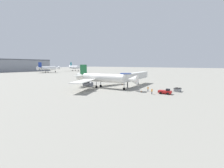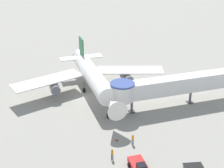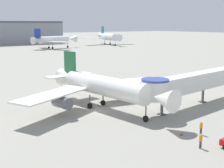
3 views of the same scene
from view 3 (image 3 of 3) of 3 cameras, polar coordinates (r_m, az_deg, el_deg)
name	(u,v)px [view 3 (image 3 of 3)]	position (r m, az deg, el deg)	size (l,w,h in m)	color
ground_plane	(98,111)	(50.03, -2.56, -4.95)	(800.00, 800.00, 0.00)	gray
main_airplane	(102,86)	(50.48, -1.80, -0.42)	(30.30, 26.04, 8.83)	white
jet_bridge	(188,83)	(53.03, 13.75, 0.17)	(24.04, 5.93, 5.76)	silver
traffic_cone_near_nose	(181,133)	(40.47, 12.57, -8.68)	(0.37, 0.37, 0.62)	black
traffic_cone_starboard_wing	(162,98)	(57.77, 9.08, -2.58)	(0.41, 0.41, 0.67)	black
ground_crew_marshaller	(201,140)	(36.61, 15.91, -9.82)	(0.37, 0.26, 1.72)	#1E2338
ground_crew_wing_walker	(201,127)	(40.92, 15.98, -7.59)	(0.37, 0.26, 1.72)	#1E2338
background_jet_blue_tail	(53,40)	(177.94, -10.72, 7.95)	(28.84, 29.31, 11.15)	white
background_jet_teal_tail	(109,37)	(207.13, -0.62, 8.62)	(34.45, 30.75, 11.88)	silver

